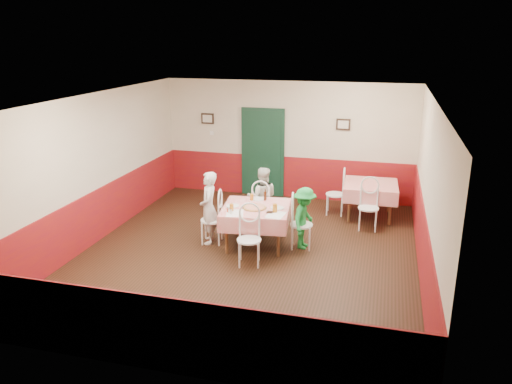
% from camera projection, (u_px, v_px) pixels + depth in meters
% --- Properties ---
extents(floor, '(7.00, 7.00, 0.00)m').
position_uv_depth(floor, '(249.00, 253.00, 9.11)').
color(floor, black).
rests_on(floor, ground).
extents(ceiling, '(7.00, 7.00, 0.00)m').
position_uv_depth(ceiling, '(248.00, 99.00, 8.27)').
color(ceiling, white).
rests_on(ceiling, back_wall).
extents(back_wall, '(6.00, 0.10, 2.80)m').
position_uv_depth(back_wall, '(288.00, 140.00, 11.92)').
color(back_wall, beige).
rests_on(back_wall, ground).
extents(front_wall, '(6.00, 0.10, 2.80)m').
position_uv_depth(front_wall, '(163.00, 265.00, 5.47)').
color(front_wall, beige).
rests_on(front_wall, ground).
extents(left_wall, '(0.10, 7.00, 2.80)m').
position_uv_depth(left_wall, '(96.00, 168.00, 9.42)').
color(left_wall, beige).
rests_on(left_wall, ground).
extents(right_wall, '(0.10, 7.00, 2.80)m').
position_uv_depth(right_wall, '(429.00, 193.00, 7.96)').
color(right_wall, beige).
rests_on(right_wall, ground).
extents(wainscot_back, '(6.00, 0.03, 1.00)m').
position_uv_depth(wainscot_back, '(287.00, 177.00, 12.18)').
color(wainscot_back, maroon).
rests_on(wainscot_back, ground).
extents(wainscot_front, '(6.00, 0.03, 1.00)m').
position_uv_depth(wainscot_front, '(168.00, 336.00, 5.75)').
color(wainscot_front, maroon).
rests_on(wainscot_front, ground).
extents(wainscot_left, '(0.03, 7.00, 1.00)m').
position_uv_depth(wainscot_left, '(101.00, 213.00, 9.69)').
color(wainscot_left, maroon).
rests_on(wainscot_left, ground).
extents(wainscot_right, '(0.03, 7.00, 1.00)m').
position_uv_depth(wainscot_right, '(422.00, 245.00, 8.24)').
color(wainscot_right, maroon).
rests_on(wainscot_right, ground).
extents(door, '(0.96, 0.06, 2.10)m').
position_uv_depth(door, '(263.00, 154.00, 12.12)').
color(door, black).
rests_on(door, ground).
extents(picture_left, '(0.32, 0.03, 0.26)m').
position_uv_depth(picture_left, '(208.00, 119.00, 12.22)').
color(picture_left, black).
rests_on(picture_left, back_wall).
extents(picture_right, '(0.32, 0.03, 0.26)m').
position_uv_depth(picture_right, '(343.00, 124.00, 11.42)').
color(picture_right, black).
rests_on(picture_right, back_wall).
extents(thermostat, '(0.10, 0.03, 0.10)m').
position_uv_depth(thermostat, '(212.00, 133.00, 12.31)').
color(thermostat, white).
rests_on(thermostat, back_wall).
extents(main_table, '(1.36, 1.36, 0.77)m').
position_uv_depth(main_table, '(256.00, 226.00, 9.38)').
color(main_table, red).
rests_on(main_table, ground).
extents(second_table, '(1.16, 1.16, 0.77)m').
position_uv_depth(second_table, '(370.00, 200.00, 10.84)').
color(second_table, red).
rests_on(second_table, ground).
extents(chair_left, '(0.48, 0.48, 0.90)m').
position_uv_depth(chair_left, '(212.00, 220.00, 9.47)').
color(chair_left, white).
rests_on(chair_left, ground).
extents(chair_right, '(0.47, 0.47, 0.90)m').
position_uv_depth(chair_right, '(301.00, 225.00, 9.24)').
color(chair_right, white).
rests_on(chair_right, ground).
extents(chair_far, '(0.46, 0.46, 0.90)m').
position_uv_depth(chair_far, '(262.00, 208.00, 10.16)').
color(chair_far, white).
rests_on(chair_far, ground).
extents(chair_near, '(0.50, 0.50, 0.90)m').
position_uv_depth(chair_near, '(249.00, 240.00, 8.55)').
color(chair_near, white).
rests_on(chair_near, ground).
extents(chair_second_a, '(0.43, 0.43, 0.90)m').
position_uv_depth(chair_second_a, '(335.00, 194.00, 11.00)').
color(chair_second_a, white).
rests_on(chair_second_a, ground).
extents(chair_second_b, '(0.43, 0.43, 0.90)m').
position_uv_depth(chair_second_b, '(368.00, 208.00, 10.12)').
color(chair_second_b, white).
rests_on(chair_second_b, ground).
extents(pizza, '(0.46, 0.46, 0.03)m').
position_uv_depth(pizza, '(255.00, 207.00, 9.19)').
color(pizza, '#B74723').
rests_on(pizza, main_table).
extents(plate_left, '(0.28, 0.28, 0.01)m').
position_uv_depth(plate_left, '(233.00, 206.00, 9.30)').
color(plate_left, white).
rests_on(plate_left, main_table).
extents(plate_right, '(0.28, 0.28, 0.01)m').
position_uv_depth(plate_right, '(277.00, 208.00, 9.19)').
color(plate_right, white).
rests_on(plate_right, main_table).
extents(plate_far, '(0.28, 0.28, 0.01)m').
position_uv_depth(plate_far, '(258.00, 199.00, 9.67)').
color(plate_far, white).
rests_on(plate_far, main_table).
extents(glass_a, '(0.08, 0.08, 0.13)m').
position_uv_depth(glass_a, '(232.00, 207.00, 9.03)').
color(glass_a, '#BF7219').
rests_on(glass_a, main_table).
extents(glass_b, '(0.09, 0.09, 0.15)m').
position_uv_depth(glass_b, '(275.00, 208.00, 8.96)').
color(glass_b, '#BF7219').
rests_on(glass_b, main_table).
extents(glass_c, '(0.07, 0.07, 0.12)m').
position_uv_depth(glass_c, '(252.00, 197.00, 9.62)').
color(glass_c, '#BF7219').
rests_on(glass_c, main_table).
extents(beer_bottle, '(0.06, 0.06, 0.20)m').
position_uv_depth(beer_bottle, '(265.00, 195.00, 9.60)').
color(beer_bottle, '#381C0A').
rests_on(beer_bottle, main_table).
extents(shaker_a, '(0.04, 0.04, 0.09)m').
position_uv_depth(shaker_a, '(229.00, 211.00, 8.91)').
color(shaker_a, silver).
rests_on(shaker_a, main_table).
extents(shaker_b, '(0.04, 0.04, 0.09)m').
position_uv_depth(shaker_b, '(231.00, 212.00, 8.87)').
color(shaker_b, silver).
rests_on(shaker_b, main_table).
extents(shaker_c, '(0.04, 0.04, 0.09)m').
position_uv_depth(shaker_c, '(228.00, 210.00, 8.97)').
color(shaker_c, '#B23319').
rests_on(shaker_c, main_table).
extents(menu_left, '(0.39, 0.46, 0.00)m').
position_uv_depth(menu_left, '(235.00, 213.00, 8.93)').
color(menu_left, white).
rests_on(menu_left, main_table).
extents(menu_right, '(0.34, 0.43, 0.00)m').
position_uv_depth(menu_right, '(276.00, 215.00, 8.85)').
color(menu_right, white).
rests_on(menu_right, main_table).
extents(wallet, '(0.12, 0.10, 0.02)m').
position_uv_depth(wallet, '(270.00, 212.00, 8.95)').
color(wallet, black).
rests_on(wallet, main_table).
extents(diner_left, '(0.46, 0.58, 1.39)m').
position_uv_depth(diner_left, '(209.00, 208.00, 9.40)').
color(diner_left, gray).
rests_on(diner_left, ground).
extents(diner_far, '(0.73, 0.63, 1.28)m').
position_uv_depth(diner_far, '(262.00, 198.00, 10.15)').
color(diner_far, gray).
rests_on(diner_far, ground).
extents(diner_right, '(0.53, 0.81, 1.17)m').
position_uv_depth(diner_right, '(304.00, 218.00, 9.19)').
color(diner_right, gray).
rests_on(diner_right, ground).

